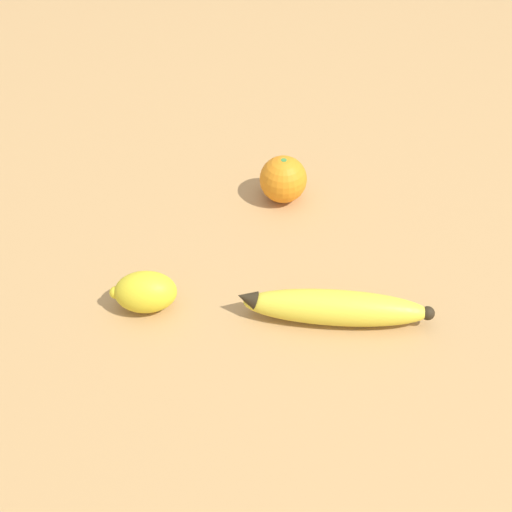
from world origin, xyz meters
TOP-DOWN VIEW (x-y plane):
  - ground_plane at (0.00, 0.00)m, footprint 3.00×3.00m
  - banana at (-0.05, 0.12)m, footprint 0.23×0.09m
  - orange at (0.07, -0.08)m, footprint 0.07×0.07m
  - lemon at (0.17, 0.17)m, footprint 0.09×0.07m

SIDE VIEW (x-z plane):
  - ground_plane at x=0.00m, z-range 0.00..0.00m
  - banana at x=-0.05m, z-range 0.00..0.04m
  - lemon at x=0.17m, z-range 0.00..0.05m
  - orange at x=0.07m, z-range 0.00..0.07m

